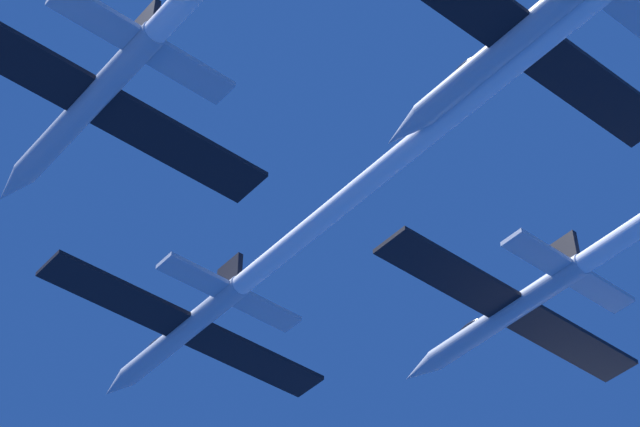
# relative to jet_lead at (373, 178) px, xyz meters

# --- Properties ---
(jet_lead) EXTENTS (20.60, 65.64, 3.41)m
(jet_lead) POSITION_rel_jet_lead_xyz_m (0.00, 0.00, 0.00)
(jet_lead) COLOR #B2BAC6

